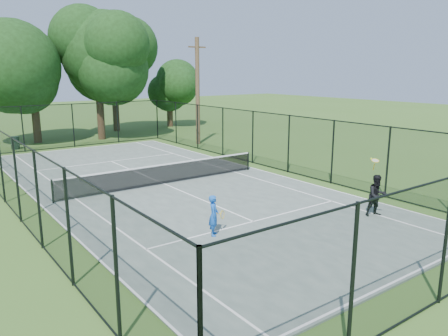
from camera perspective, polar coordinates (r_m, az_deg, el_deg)
ground at (r=20.44m, az=-7.76°, el=-2.24°), size 120.00×120.00×0.00m
tennis_court at (r=20.44m, az=-7.76°, el=-2.16°), size 11.00×24.00×0.06m
tennis_net at (r=20.31m, az=-7.81°, el=-0.67°), size 10.08×0.08×0.95m
fence at (r=20.12m, az=-7.88°, el=1.89°), size 13.10×26.10×3.00m
tree_near_left at (r=34.76m, az=-23.86°, el=11.68°), size 6.58×6.58×8.58m
tree_near_mid at (r=34.87m, az=-16.20°, el=13.01°), size 7.13×7.13×9.32m
tree_near_right at (r=39.53m, az=-14.25°, el=12.79°), size 6.37×6.37×8.79m
tree_far_right at (r=41.85m, az=-7.16°, el=9.99°), size 4.12×4.12×5.45m
trash_bin_right at (r=32.70m, az=-25.61°, el=2.99°), size 0.58×0.58×0.86m
utility_pole at (r=31.47m, az=-3.47°, el=10.03°), size 1.40×0.30×7.47m
player_blue at (r=13.90m, az=-1.34°, el=-6.20°), size 0.86×0.57×1.32m
player_black at (r=16.63m, az=19.34°, el=-3.38°), size 0.90×1.06×2.02m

